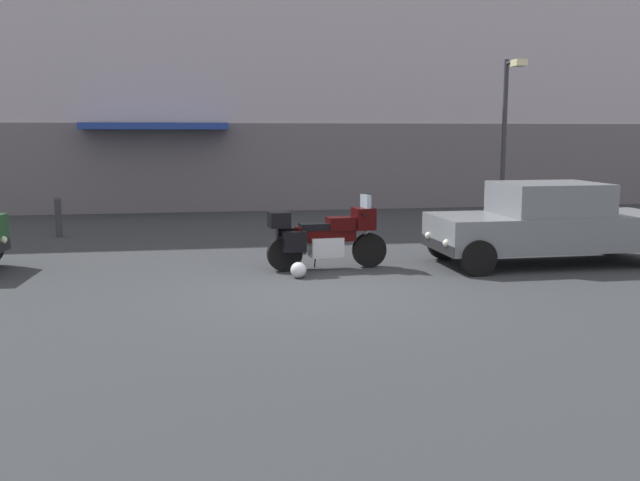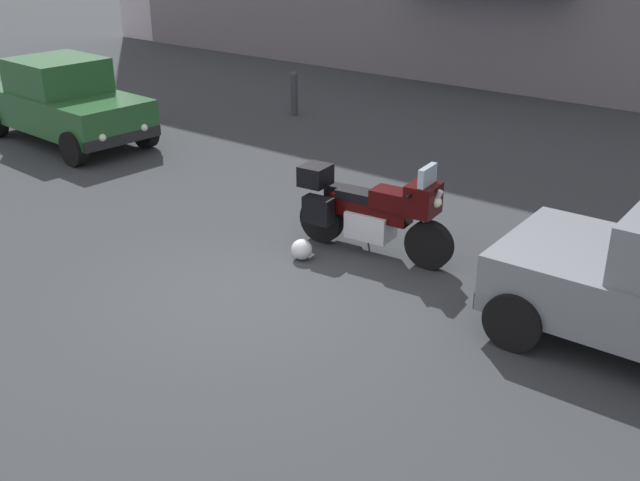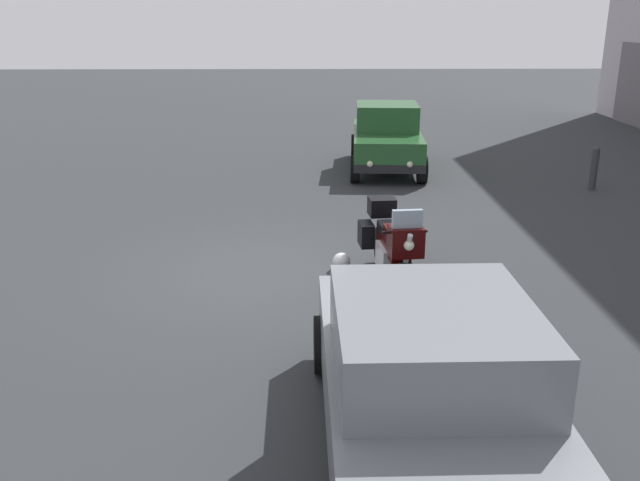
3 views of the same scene
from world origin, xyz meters
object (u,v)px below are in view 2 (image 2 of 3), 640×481
object	(u,v)px
helmet	(302,249)
car_hatchback_near	(64,102)
motorcycle	(371,210)
bollard_curbside	(294,92)

from	to	relation	value
helmet	car_hatchback_near	world-z (taller)	car_hatchback_near
motorcycle	helmet	world-z (taller)	motorcycle
motorcycle	helmet	bearing A→B (deg)	-135.63
bollard_curbside	helmet	bearing A→B (deg)	-49.72
motorcycle	helmet	xyz separation A→B (m)	(-0.60, -0.72, -0.48)
helmet	motorcycle	bearing A→B (deg)	49.96
motorcycle	car_hatchback_near	xyz separation A→B (m)	(-7.80, 0.75, 0.19)
bollard_curbside	car_hatchback_near	bearing A→B (deg)	-116.39
car_hatchback_near	bollard_curbside	bearing A→B (deg)	67.34
helmet	bollard_curbside	xyz separation A→B (m)	(-5.00, 5.90, 0.38)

